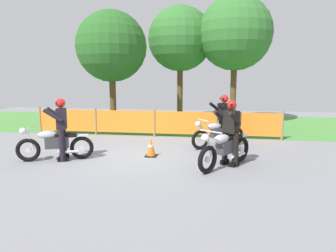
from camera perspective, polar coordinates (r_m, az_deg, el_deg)
name	(u,v)px	position (r m, az deg, el deg)	size (l,w,h in m)	color
ground	(136,155)	(9.21, -5.79, -5.31)	(24.00, 24.00, 0.02)	gray
grass_verge	(167,123)	(15.07, -0.09, 0.52)	(24.00, 6.59, 0.01)	#4C8C3D
barrier_fence	(154,122)	(11.77, -2.49, 0.67)	(9.35, 0.08, 1.05)	#997547
tree_leftmost	(111,47)	(14.13, -10.29, 14.05)	(3.05, 3.05, 5.05)	brown
tree_near_left	(180,39)	(15.76, 2.24, 15.56)	(3.13, 3.13, 5.61)	brown
tree_near_right	(235,34)	(15.23, 12.16, 16.16)	(3.39, 3.39, 5.89)	brown
motorcycle_lead	(225,148)	(8.00, 10.41, -4.00)	(1.35, 1.79, 1.01)	black
motorcycle_trailing	(55,144)	(9.03, -20.00, -3.03)	(1.95, 0.88, 0.96)	black
motorcycle_third	(218,134)	(10.12, 9.16, -1.37)	(1.70, 1.19, 0.94)	black
rider_lead	(231,129)	(8.09, 11.42, -0.53)	(0.73, 0.78, 1.69)	black
rider_trailing	(61,127)	(8.92, -18.91, -0.17)	(0.68, 0.67, 1.69)	black
rider_third	(224,118)	(10.17, 10.22, 1.49)	(0.79, 0.72, 1.69)	black
traffic_cone	(151,147)	(8.96, -3.12, -3.93)	(0.32, 0.32, 0.53)	black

